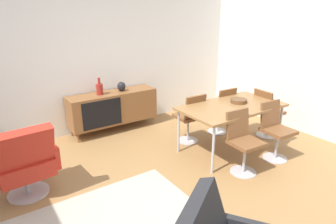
{
  "coord_description": "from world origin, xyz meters",
  "views": [
    {
      "loc": [
        -1.71,
        -2.45,
        2.15
      ],
      "look_at": [
        0.33,
        0.52,
        0.87
      ],
      "focal_mm": 31.47,
      "sensor_mm": 36.0,
      "label": 1
    }
  ],
  "objects_px": {
    "dining_chair_front_left": "(243,140)",
    "lounge_chair_red": "(24,162)",
    "sideboard": "(113,107)",
    "dining_chair_far_end": "(267,111)",
    "wooden_bowl_on_table": "(239,101)",
    "dining_chair_front_right": "(275,128)",
    "dining_table": "(232,108)",
    "vase_sculptural_dark": "(100,89)",
    "dining_chair_back_right": "(221,108)",
    "vase_cobalt": "(121,86)",
    "dining_chair_back_left": "(190,116)"
  },
  "relations": [
    {
      "from": "vase_sculptural_dark",
      "to": "lounge_chair_red",
      "type": "xyz_separation_m",
      "value": [
        -1.49,
        -1.32,
        -0.36
      ]
    },
    {
      "from": "wooden_bowl_on_table",
      "to": "dining_chair_front_right",
      "type": "bearing_deg",
      "value": -75.06
    },
    {
      "from": "dining_chair_front_left",
      "to": "dining_chair_back_left",
      "type": "bearing_deg",
      "value": 90.3
    },
    {
      "from": "vase_cobalt",
      "to": "vase_sculptural_dark",
      "type": "relative_size",
      "value": 0.57
    },
    {
      "from": "vase_sculptural_dark",
      "to": "wooden_bowl_on_table",
      "type": "bearing_deg",
      "value": -47.51
    },
    {
      "from": "vase_cobalt",
      "to": "dining_chair_far_end",
      "type": "distance_m",
      "value": 2.61
    },
    {
      "from": "wooden_bowl_on_table",
      "to": "dining_chair_far_end",
      "type": "bearing_deg",
      "value": -3.24
    },
    {
      "from": "lounge_chair_red",
      "to": "dining_chair_far_end",
      "type": "bearing_deg",
      "value": -6.99
    },
    {
      "from": "dining_chair_front_left",
      "to": "lounge_chair_red",
      "type": "xyz_separation_m",
      "value": [
        -2.54,
        1.03,
        -0.0
      ]
    },
    {
      "from": "vase_cobalt",
      "to": "dining_chair_front_right",
      "type": "bearing_deg",
      "value": -60.24
    },
    {
      "from": "sideboard",
      "to": "dining_chair_back_right",
      "type": "xyz_separation_m",
      "value": [
        1.52,
        -1.22,
        0.03
      ]
    },
    {
      "from": "vase_cobalt",
      "to": "dining_chair_back_left",
      "type": "bearing_deg",
      "value": -62.64
    },
    {
      "from": "dining_table",
      "to": "dining_chair_front_left",
      "type": "relative_size",
      "value": 1.87
    },
    {
      "from": "dining_chair_back_left",
      "to": "dining_chair_front_right",
      "type": "bearing_deg",
      "value": -57.73
    },
    {
      "from": "sideboard",
      "to": "dining_chair_front_left",
      "type": "relative_size",
      "value": 1.87
    },
    {
      "from": "dining_table",
      "to": "wooden_bowl_on_table",
      "type": "bearing_deg",
      "value": 12.65
    },
    {
      "from": "sideboard",
      "to": "vase_sculptural_dark",
      "type": "relative_size",
      "value": 5.39
    },
    {
      "from": "sideboard",
      "to": "dining_chair_back_right",
      "type": "relative_size",
      "value": 1.87
    },
    {
      "from": "wooden_bowl_on_table",
      "to": "dining_chair_back_right",
      "type": "height_order",
      "value": "dining_chair_back_right"
    },
    {
      "from": "vase_sculptural_dark",
      "to": "dining_chair_front_right",
      "type": "xyz_separation_m",
      "value": [
        1.76,
        -2.34,
        -0.35
      ]
    },
    {
      "from": "sideboard",
      "to": "dining_chair_far_end",
      "type": "bearing_deg",
      "value": -40.73
    },
    {
      "from": "sideboard",
      "to": "dining_chair_front_left",
      "type": "bearing_deg",
      "value": -70.48
    },
    {
      "from": "vase_cobalt",
      "to": "dining_table",
      "type": "xyz_separation_m",
      "value": [
        0.99,
        -1.78,
        -0.11
      ]
    },
    {
      "from": "dining_chair_front_right",
      "to": "dining_table",
      "type": "bearing_deg",
      "value": 122.34
    },
    {
      "from": "sideboard",
      "to": "lounge_chair_red",
      "type": "relative_size",
      "value": 1.69
    },
    {
      "from": "lounge_chair_red",
      "to": "vase_sculptural_dark",
      "type": "bearing_deg",
      "value": 41.51
    },
    {
      "from": "vase_sculptural_dark",
      "to": "dining_chair_front_left",
      "type": "height_order",
      "value": "vase_sculptural_dark"
    },
    {
      "from": "vase_cobalt",
      "to": "dining_table",
      "type": "bearing_deg",
      "value": -61.07
    },
    {
      "from": "vase_sculptural_dark",
      "to": "wooden_bowl_on_table",
      "type": "xyz_separation_m",
      "value": [
        1.59,
        -1.74,
        -0.05
      ]
    },
    {
      "from": "dining_chair_back_right",
      "to": "dining_table",
      "type": "bearing_deg",
      "value": -121.86
    },
    {
      "from": "wooden_bowl_on_table",
      "to": "dining_table",
      "type": "bearing_deg",
      "value": -167.35
    },
    {
      "from": "vase_sculptural_dark",
      "to": "dining_table",
      "type": "relative_size",
      "value": 0.19
    },
    {
      "from": "vase_cobalt",
      "to": "dining_chair_front_right",
      "type": "distance_m",
      "value": 2.72
    },
    {
      "from": "dining_chair_front_left",
      "to": "vase_cobalt",
      "type": "bearing_deg",
      "value": 105.27
    },
    {
      "from": "dining_chair_back_right",
      "to": "wooden_bowl_on_table",
      "type": "bearing_deg",
      "value": -106.65
    },
    {
      "from": "sideboard",
      "to": "vase_cobalt",
      "type": "xyz_separation_m",
      "value": [
        0.19,
        0.0,
        0.37
      ]
    },
    {
      "from": "wooden_bowl_on_table",
      "to": "lounge_chair_red",
      "type": "height_order",
      "value": "lounge_chair_red"
    },
    {
      "from": "dining_chair_front_left",
      "to": "lounge_chair_red",
      "type": "bearing_deg",
      "value": 158.02
    },
    {
      "from": "dining_chair_back_right",
      "to": "lounge_chair_red",
      "type": "relative_size",
      "value": 0.9
    },
    {
      "from": "vase_sculptural_dark",
      "to": "dining_chair_far_end",
      "type": "xyz_separation_m",
      "value": [
        2.29,
        -1.78,
        -0.35
      ]
    },
    {
      "from": "vase_sculptural_dark",
      "to": "dining_chair_front_right",
      "type": "height_order",
      "value": "vase_sculptural_dark"
    },
    {
      "from": "sideboard",
      "to": "lounge_chair_red",
      "type": "height_order",
      "value": "lounge_chair_red"
    },
    {
      "from": "wooden_bowl_on_table",
      "to": "dining_chair_front_left",
      "type": "xyz_separation_m",
      "value": [
        -0.54,
        -0.6,
        -0.3
      ]
    },
    {
      "from": "vase_cobalt",
      "to": "wooden_bowl_on_table",
      "type": "bearing_deg",
      "value": -55.89
    },
    {
      "from": "sideboard",
      "to": "dining_table",
      "type": "distance_m",
      "value": 2.15
    },
    {
      "from": "wooden_bowl_on_table",
      "to": "dining_chair_front_left",
      "type": "relative_size",
      "value": 0.3
    },
    {
      "from": "wooden_bowl_on_table",
      "to": "dining_chair_far_end",
      "type": "xyz_separation_m",
      "value": [
        0.7,
        -0.04,
        -0.3
      ]
    },
    {
      "from": "wooden_bowl_on_table",
      "to": "dining_chair_far_end",
      "type": "relative_size",
      "value": 0.3
    },
    {
      "from": "vase_sculptural_dark",
      "to": "wooden_bowl_on_table",
      "type": "relative_size",
      "value": 1.14
    },
    {
      "from": "vase_cobalt",
      "to": "dining_table",
      "type": "distance_m",
      "value": 2.04
    }
  ]
}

